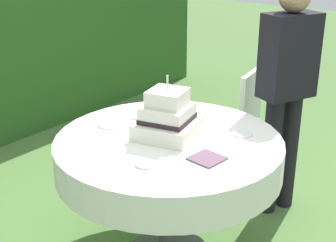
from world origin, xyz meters
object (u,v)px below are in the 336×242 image
Objects in this scene: serving_plate_right at (139,117)px; napkin_stack at (207,159)px; serving_plate_left at (145,164)px; standing_person at (286,85)px; cake_table at (169,155)px; garden_chair at (238,113)px; serving_plate_far at (110,125)px; serving_plate_near at (243,134)px; wedding_cake at (167,118)px.

serving_plate_right reaches higher than napkin_stack.
napkin_stack is (0.25, -0.21, -0.00)m from serving_plate_left.
standing_person is at bearing 2.51° from napkin_stack.
cake_table is 0.81× the size of standing_person.
standing_person is at bearing -116.75° from garden_chair.
serving_plate_left and serving_plate_right have the same top height.
serving_plate_far is at bearing 88.36° from napkin_stack.
serving_plate_left is (-0.27, -0.51, 0.00)m from serving_plate_far.
napkin_stack is at bearing -177.23° from serving_plate_near.
serving_plate_right is at bearing 172.63° from garden_chair.
wedding_cake reaches higher than napkin_stack.
serving_plate_far is at bearing 171.56° from garden_chair.
wedding_cake is at bearing 72.17° from napkin_stack.
serving_plate_right is 1.00m from standing_person.
serving_plate_right is at bearing 140.64° from standing_person.
garden_chair is (1.22, -0.18, -0.25)m from serving_plate_far.
garden_chair reaches higher than serving_plate_right.
garden_chair is (1.02, -0.13, -0.25)m from serving_plate_right.
napkin_stack is (-0.02, -0.72, -0.00)m from serving_plate_far.
standing_person is (0.88, -0.31, 0.04)m from wedding_cake.
serving_plate_right is 0.64× the size of napkin_stack.
serving_plate_far is 0.95× the size of napkin_stack.
serving_plate_left is 1.01× the size of serving_plate_right.
cake_table is 11.48× the size of serving_plate_near.
serving_plate_far is 0.09× the size of standing_person.
serving_plate_near is at bearing -177.66° from standing_person.
serving_plate_near is at bearing -75.40° from serving_plate_right.
serving_plate_right is 0.71m from napkin_stack.
wedding_cake is 3.46× the size of serving_plate_near.
garden_chair is at bearing -7.37° from serving_plate_right.
serving_plate_left reaches higher than napkin_stack.
garden_chair is at bearing 12.54° from serving_plate_left.
cake_table is 8.69× the size of serving_plate_far.
standing_person is at bearing -39.36° from serving_plate_right.
serving_plate_near is 1.02m from garden_chair.
cake_table is 1.18m from garden_chair.
serving_plate_far is (-0.38, 0.70, 0.00)m from serving_plate_near.
serving_plate_near is 0.67m from serving_plate_right.
serving_plate_near is 1.10× the size of serving_plate_left.
standing_person is at bearing -17.07° from cake_table.
serving_plate_left is 0.32m from napkin_stack.
serving_plate_right is at bearing 68.29° from cake_table.
serving_plate_left is at bearing -167.46° from garden_chair.
wedding_cake is at bearing -75.85° from serving_plate_far.
serving_plate_right is at bearing -13.64° from serving_plate_far.
standing_person is (1.24, -0.17, 0.14)m from serving_plate_left.
napkin_stack is at bearing -156.49° from garden_chair.
napkin_stack is at bearing -107.83° from wedding_cake.
wedding_cake reaches higher than serving_plate_right.
standing_person is (0.60, 0.02, 0.14)m from serving_plate_near.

